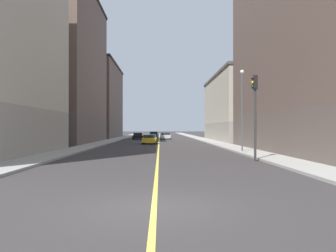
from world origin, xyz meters
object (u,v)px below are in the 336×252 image
object	(u,v)px
car_yellow	(150,139)
car_silver	(166,136)
traffic_light_left_near	(255,105)
building_right_distant	(96,101)
car_black	(138,136)
building_left_near	(316,18)
building_right_midblock	(63,68)
street_lamp_left_near	(242,102)
car_teal	(154,135)
building_left_mid	(241,108)

from	to	relation	value
car_yellow	car_silver	xyz separation A→B (m)	(2.52, 18.97, 0.01)
traffic_light_left_near	car_yellow	size ratio (longest dim) A/B	1.39
building_right_distant	car_black	xyz separation A→B (m)	(9.95, -9.57, -7.50)
building_left_near	building_right_midblock	distance (m)	34.22
building_left_near	street_lamp_left_near	bearing A→B (deg)	179.34
traffic_light_left_near	building_right_distant	bearing A→B (deg)	111.80
building_right_distant	car_black	bearing A→B (deg)	-43.89
building_right_midblock	car_teal	xyz separation A→B (m)	(12.84, 23.74, -10.28)
car_yellow	car_silver	bearing A→B (deg)	82.44
street_lamp_left_near	car_silver	size ratio (longest dim) A/B	1.78
building_left_near	car_yellow	world-z (taller)	building_left_near
building_right_midblock	car_teal	size ratio (longest dim) A/B	4.94
building_left_near	building_left_mid	size ratio (longest dim) A/B	1.02
building_left_mid	building_right_distant	world-z (taller)	building_right_distant
building_left_mid	street_lamp_left_near	size ratio (longest dim) A/B	3.38
building_right_midblock	building_right_distant	size ratio (longest dim) A/B	0.98
car_teal	car_silver	size ratio (longest dim) A/B	1.10
building_right_midblock	car_black	world-z (taller)	building_right_midblock
car_silver	building_left_mid	bearing A→B (deg)	-33.90
building_right_distant	street_lamp_left_near	xyz separation A→B (m)	(21.53, -43.93, -3.62)
car_silver	traffic_light_left_near	bearing A→B (deg)	-83.07
car_silver	car_black	size ratio (longest dim) A/B	0.88
building_right_midblock	car_yellow	xyz separation A→B (m)	(12.81, -2.95, -10.34)
building_left_mid	building_right_midblock	distance (m)	29.62
building_right_distant	car_yellow	bearing A→B (deg)	-65.07
street_lamp_left_near	traffic_light_left_near	bearing A→B (deg)	-97.88
building_left_mid	building_right_midblock	bearing A→B (deg)	-165.30
building_right_distant	car_teal	size ratio (longest dim) A/B	5.05
building_left_near	street_lamp_left_near	size ratio (longest dim) A/B	3.46
traffic_light_left_near	car_black	xyz separation A→B (m)	(-10.56, 41.71, -3.06)
building_right_distant	car_black	distance (m)	15.71
building_left_near	car_teal	xyz separation A→B (m)	(-15.33, 43.12, -11.32)
building_right_midblock	traffic_light_left_near	bearing A→B (deg)	-52.42
building_left_mid	building_right_distant	distance (m)	33.13
car_yellow	traffic_light_left_near	bearing A→B (deg)	-72.00
building_right_midblock	car_black	distance (m)	20.80
building_left_near	car_silver	world-z (taller)	building_left_near
car_teal	traffic_light_left_near	bearing A→B (deg)	-81.34
building_right_distant	car_silver	size ratio (longest dim) A/B	5.55
car_teal	car_yellow	distance (m)	26.68
traffic_light_left_near	building_right_midblock	bearing A→B (deg)	127.58
building_left_mid	traffic_light_left_near	bearing A→B (deg)	-102.68
building_right_midblock	building_right_distant	distance (m)	24.79
street_lamp_left_near	car_silver	world-z (taller)	street_lamp_left_near
traffic_light_left_near	car_teal	distance (m)	51.06
building_left_mid	car_yellow	world-z (taller)	building_left_mid
building_right_midblock	car_silver	world-z (taller)	building_right_midblock
street_lamp_left_near	car_black	distance (m)	36.47
traffic_light_left_near	car_black	distance (m)	43.14
building_right_midblock	street_lamp_left_near	world-z (taller)	building_right_midblock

